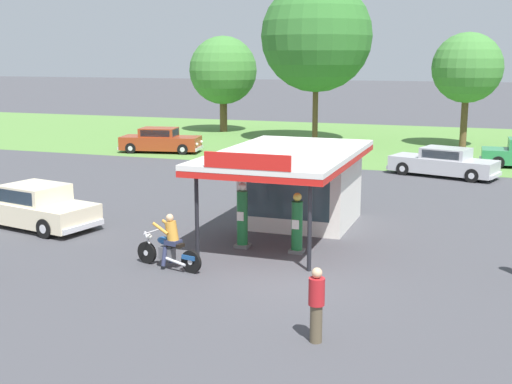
# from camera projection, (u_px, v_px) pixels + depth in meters

# --- Properties ---
(ground_plane) EXTENTS (300.00, 300.00, 0.00)m
(ground_plane) POSITION_uv_depth(u_px,v_px,m) (292.00, 276.00, 18.27)
(ground_plane) COLOR #424247
(grass_verge_strip) EXTENTS (120.00, 24.00, 0.01)m
(grass_verge_strip) POSITION_uv_depth(u_px,v_px,m) (415.00, 143.00, 45.99)
(grass_verge_strip) COLOR #56843D
(grass_verge_strip) RESTS_ON ground
(service_station_kiosk) EXTENTS (4.30, 7.75, 3.28)m
(service_station_kiosk) POSITION_uv_depth(u_px,v_px,m) (298.00, 179.00, 23.34)
(service_station_kiosk) COLOR silver
(service_station_kiosk) RESTS_ON ground
(gas_pump_nearside) EXTENTS (0.44, 0.44, 2.07)m
(gas_pump_nearside) POSITION_uv_depth(u_px,v_px,m) (242.00, 218.00, 20.80)
(gas_pump_nearside) COLOR slate
(gas_pump_nearside) RESTS_ON ground
(gas_pump_offside) EXTENTS (0.44, 0.44, 1.87)m
(gas_pump_offside) POSITION_uv_depth(u_px,v_px,m) (297.00, 226.00, 20.24)
(gas_pump_offside) COLOR slate
(gas_pump_offside) RESTS_ON ground
(motorcycle_with_rider) EXTENTS (2.22, 0.81, 1.58)m
(motorcycle_with_rider) POSITION_uv_depth(u_px,v_px,m) (169.00, 246.00, 18.78)
(motorcycle_with_rider) COLOR black
(motorcycle_with_rider) RESTS_ON ground
(featured_classic_sedan) EXTENTS (5.41, 2.91, 1.50)m
(featured_classic_sedan) POSITION_uv_depth(u_px,v_px,m) (32.00, 207.00, 23.48)
(featured_classic_sedan) COLOR beige
(featured_classic_sedan) RESTS_ON ground
(parked_car_second_row_spare) EXTENTS (5.58, 3.18, 1.44)m
(parked_car_second_row_spare) POSITION_uv_depth(u_px,v_px,m) (443.00, 163.00, 33.27)
(parked_car_second_row_spare) COLOR #B7B7BC
(parked_car_second_row_spare) RESTS_ON ground
(parked_car_back_row_centre) EXTENTS (5.27, 2.69, 1.52)m
(parked_car_back_row_centre) POSITION_uv_depth(u_px,v_px,m) (160.00, 141.00, 41.65)
(parked_car_back_row_centre) COLOR #993819
(parked_car_back_row_centre) RESTS_ON ground
(bystander_standing_back_lot) EXTENTS (0.34, 0.34, 1.62)m
(bystander_standing_back_lot) POSITION_uv_depth(u_px,v_px,m) (316.00, 303.00, 13.86)
(bystander_standing_back_lot) COLOR brown
(bystander_standing_back_lot) RESTS_ON ground
(bystander_admiring_sedan) EXTENTS (0.34, 0.34, 1.69)m
(bystander_admiring_sedan) POSITION_uv_depth(u_px,v_px,m) (288.00, 154.00, 34.62)
(bystander_admiring_sedan) COLOR #2D3351
(bystander_admiring_sedan) RESTS_ON ground
(tree_oak_left) EXTENTS (4.52, 4.52, 7.42)m
(tree_oak_left) POSITION_uv_depth(u_px,v_px,m) (467.00, 68.00, 43.08)
(tree_oak_left) COLOR brown
(tree_oak_left) RESTS_ON ground
(tree_oak_far_right) EXTENTS (7.53, 7.53, 10.99)m
(tree_oak_far_right) POSITION_uv_depth(u_px,v_px,m) (317.00, 36.00, 45.13)
(tree_oak_far_right) COLOR brown
(tree_oak_far_right) RESTS_ON ground
(tree_oak_right) EXTENTS (5.29, 5.29, 7.45)m
(tree_oak_right) POSITION_uv_depth(u_px,v_px,m) (222.00, 71.00, 52.34)
(tree_oak_right) COLOR brown
(tree_oak_right) RESTS_ON ground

